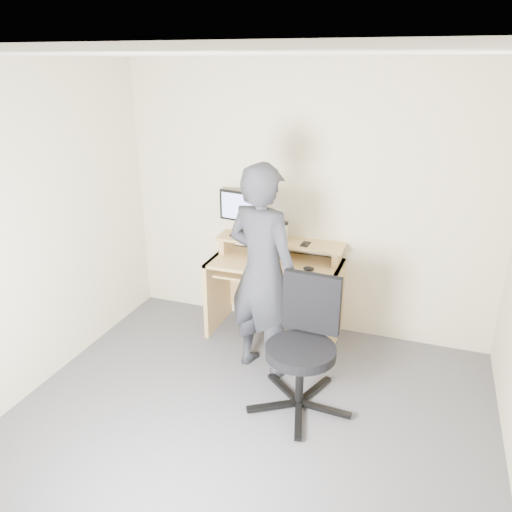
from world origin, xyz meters
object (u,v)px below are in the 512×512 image
Objects in this scene: desk at (277,279)px; monitor at (241,209)px; person at (262,272)px; office_chair at (304,340)px.

monitor reaches higher than desk.
desk is at bearing -1.44° from monitor.
monitor is 0.91m from person.
monitor is 0.45× the size of office_chair.
desk is 1.11m from office_chair.
monitor is at bearing 134.30° from office_chair.
office_chair reaches higher than desk.
monitor is at bearing -38.67° from person.
monitor is at bearing 168.58° from desk.
desk is 0.67× the size of person.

